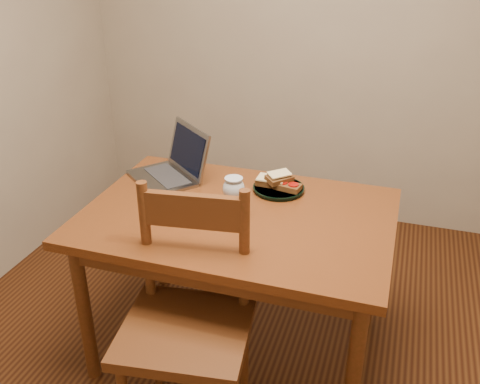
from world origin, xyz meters
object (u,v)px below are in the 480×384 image
(chair, at_px, (187,313))
(laptop, at_px, (174,165))
(table, at_px, (238,230))
(plate, at_px, (279,189))
(milk_glass, at_px, (234,197))

(chair, relative_size, laptop, 1.18)
(table, relative_size, laptop, 2.90)
(chair, height_order, laptop, laptop)
(chair, bearing_deg, table, 75.78)
(plate, height_order, laptop, laptop)
(table, bearing_deg, chair, -96.43)
(chair, xyz_separation_m, plate, (0.16, 0.72, 0.20))
(table, height_order, milk_glass, milk_glass)
(chair, relative_size, milk_glass, 2.96)
(plate, bearing_deg, milk_glass, -112.78)
(table, bearing_deg, laptop, 147.80)
(milk_glass, xyz_separation_m, laptop, (-0.40, 0.28, -0.03))
(chair, distance_m, laptop, 0.83)
(table, relative_size, chair, 2.46)
(chair, xyz_separation_m, laptop, (-0.35, 0.71, 0.26))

